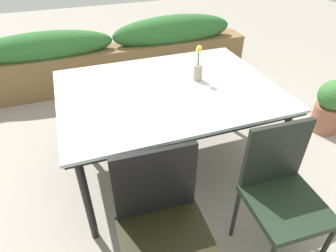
{
  "coord_description": "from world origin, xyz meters",
  "views": [
    {
      "loc": [
        -0.66,
        -1.71,
        1.81
      ],
      "look_at": [
        -0.02,
        0.1,
        0.42
      ],
      "focal_mm": 31.16,
      "sensor_mm": 36.0,
      "label": 1
    }
  ],
  "objects_px": {
    "flower_vase": "(198,65)",
    "planter_box": "(115,55)",
    "chair_near_right": "(281,189)",
    "potted_plant": "(330,105)",
    "dining_table": "(168,95)",
    "chair_near_left": "(163,225)"
  },
  "relations": [
    {
      "from": "chair_near_right",
      "to": "chair_near_left",
      "type": "distance_m",
      "value": 0.72
    },
    {
      "from": "chair_near_left",
      "to": "chair_near_right",
      "type": "bearing_deg",
      "value": -178.26
    },
    {
      "from": "dining_table",
      "to": "planter_box",
      "type": "xyz_separation_m",
      "value": [
        -0.1,
        1.7,
        -0.34
      ]
    },
    {
      "from": "dining_table",
      "to": "chair_near_left",
      "type": "bearing_deg",
      "value": -110.91
    },
    {
      "from": "dining_table",
      "to": "chair_near_right",
      "type": "height_order",
      "value": "chair_near_right"
    },
    {
      "from": "chair_near_right",
      "to": "flower_vase",
      "type": "bearing_deg",
      "value": -81.22
    },
    {
      "from": "chair_near_left",
      "to": "dining_table",
      "type": "bearing_deg",
      "value": -108.59
    },
    {
      "from": "chair_near_right",
      "to": "potted_plant",
      "type": "distance_m",
      "value": 1.63
    },
    {
      "from": "chair_near_left",
      "to": "flower_vase",
      "type": "height_order",
      "value": "flower_vase"
    },
    {
      "from": "chair_near_left",
      "to": "flower_vase",
      "type": "bearing_deg",
      "value": -119.73
    },
    {
      "from": "flower_vase",
      "to": "potted_plant",
      "type": "distance_m",
      "value": 1.56
    },
    {
      "from": "chair_near_left",
      "to": "flower_vase",
      "type": "relative_size",
      "value": 3.23
    },
    {
      "from": "chair_near_left",
      "to": "planter_box",
      "type": "xyz_separation_m",
      "value": [
        0.25,
        2.64,
        -0.14
      ]
    },
    {
      "from": "planter_box",
      "to": "chair_near_right",
      "type": "bearing_deg",
      "value": -80.05
    },
    {
      "from": "chair_near_right",
      "to": "chair_near_left",
      "type": "xyz_separation_m",
      "value": [
        -0.72,
        0.01,
        -0.01
      ]
    },
    {
      "from": "flower_vase",
      "to": "planter_box",
      "type": "xyz_separation_m",
      "value": [
        -0.36,
        1.65,
        -0.52
      ]
    },
    {
      "from": "planter_box",
      "to": "potted_plant",
      "type": "relative_size",
      "value": 6.38
    },
    {
      "from": "flower_vase",
      "to": "potted_plant",
      "type": "bearing_deg",
      "value": -3.32
    },
    {
      "from": "chair_near_left",
      "to": "planter_box",
      "type": "bearing_deg",
      "value": -93.2
    },
    {
      "from": "dining_table",
      "to": "chair_near_left",
      "type": "distance_m",
      "value": 1.02
    },
    {
      "from": "dining_table",
      "to": "flower_vase",
      "type": "xyz_separation_m",
      "value": [
        0.26,
        0.05,
        0.18
      ]
    },
    {
      "from": "flower_vase",
      "to": "planter_box",
      "type": "bearing_deg",
      "value": 102.36
    }
  ]
}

